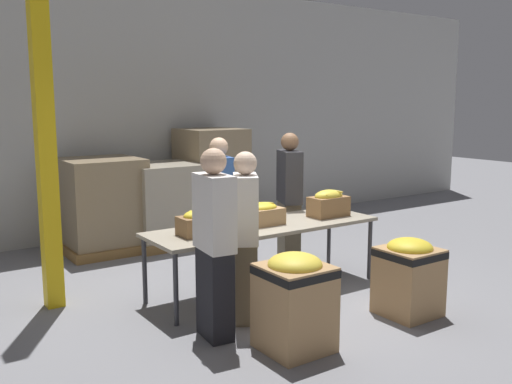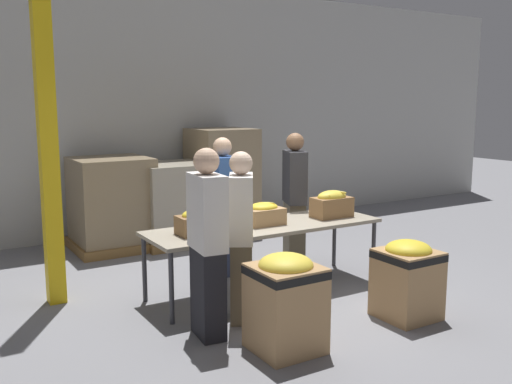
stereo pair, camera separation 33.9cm
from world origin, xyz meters
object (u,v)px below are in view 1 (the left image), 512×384
Objects in this scene: pallet_stack_2 at (102,206)px; banana_box_2 at (328,203)px; volunteer_3 at (214,245)px; donation_bin_1 at (409,274)px; banana_box_0 at (199,222)px; sorting_table at (265,229)px; pallet_stack_1 at (211,182)px; volunteer_0 at (245,238)px; volunteer_2 at (289,200)px; donation_bin_0 at (295,299)px; banana_box_1 at (262,213)px; support_pillar at (44,116)px; pallet_stack_0 at (164,205)px; volunteer_1 at (219,207)px.

banana_box_2 is at bearing -56.95° from pallet_stack_2.
volunteer_3 is 2.20× the size of donation_bin_1.
banana_box_0 is at bearing -13.18° from volunteer_3.
pallet_stack_1 is at bearing 71.32° from sorting_table.
volunteer_0 is 2.05m from volunteer_2.
donation_bin_0 is (-1.59, -2.13, -0.41)m from volunteer_2.
donation_bin_0 is at bearing -139.18° from banana_box_2.
volunteer_3 is (-2.04, -0.77, -0.06)m from banana_box_2.
volunteer_3 is (-1.13, -0.81, 0.15)m from sorting_table.
banana_box_1 is at bearing 117.97° from donation_bin_1.
donation_bin_1 is 0.20× the size of support_pillar.
volunteer_3 is at bearing -119.61° from pallet_stack_1.
volunteer_2 is at bearing -2.61° from support_pillar.
volunteer_3 reaches higher than pallet_stack_2.
pallet_stack_0 is at bearing -7.58° from pallet_stack_2.
pallet_stack_0 is at bearing 80.40° from donation_bin_0.
banana_box_0 is 0.24× the size of volunteer_2.
donation_bin_1 is (1.46, 0.00, -0.04)m from donation_bin_0.
volunteer_1 is (0.57, 1.45, 0.02)m from volunteer_0.
volunteer_0 is at bearing 150.79° from donation_bin_1.
volunteer_1 is at bearing 48.47° from banana_box_0.
volunteer_2 is 1.30× the size of pallet_stack_2.
pallet_stack_1 is at bearing 163.23° from volunteer_1.
volunteer_0 is 1.55m from volunteer_1.
pallet_stack_0 is at bearing 100.80° from donation_bin_1.
pallet_stack_1 is at bearing 68.89° from donation_bin_0.
pallet_stack_0 is (2.13, 1.79, -1.40)m from support_pillar.
banana_box_2 is 0.27× the size of volunteer_2.
banana_box_2 is 1.34m from volunteer_1.
pallet_stack_0 is (-0.90, 1.93, -0.27)m from volunteer_2.
donation_bin_1 is at bearing -88.74° from volunteer_0.
banana_box_0 is at bearing 96.21° from donation_bin_0.
sorting_table is 0.68× the size of support_pillar.
banana_box_2 reaches higher than sorting_table.
banana_box_0 is 0.25× the size of volunteer_1.
donation_bin_1 is at bearing -92.70° from pallet_stack_1.
pallet_stack_1 is (0.20, 4.32, 0.42)m from donation_bin_1.
donation_bin_1 is (1.62, -1.41, -0.48)m from banana_box_0.
volunteer_1 is at bearing -93.13° from pallet_stack_0.
pallet_stack_2 reaches higher than banana_box_0.
volunteer_0 reaches higher than banana_box_2.
support_pillar is 3.11m from pallet_stack_0.
support_pillar is 2.35× the size of pallet_stack_1.
sorting_table is 2.64m from pallet_stack_0.
pallet_stack_1 is at bearing 88.74° from banana_box_2.
donation_bin_0 is 1.46m from donation_bin_1.
volunteer_1 reaches higher than donation_bin_0.
donation_bin_1 is (-0.12, -2.13, -0.44)m from volunteer_2.
donation_bin_1 is at bearing 32.04° from volunteer_1.
banana_box_2 is (0.92, -0.08, 0.04)m from banana_box_1.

